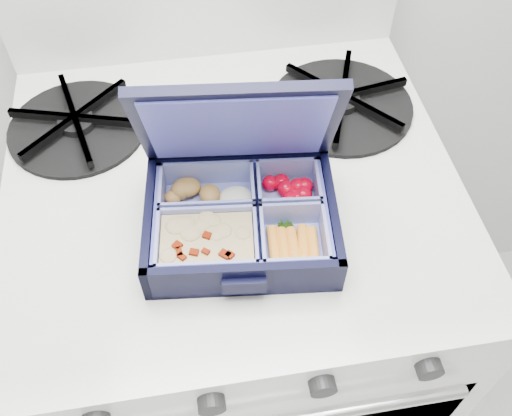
{
  "coord_description": "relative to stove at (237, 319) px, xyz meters",
  "views": [
    {
      "loc": [
        -0.62,
        1.23,
        1.35
      ],
      "look_at": [
        -0.55,
        1.61,
        0.86
      ],
      "focal_mm": 40.0,
      "sensor_mm": 36.0,
      "label": 1
    }
  ],
  "objects": [
    {
      "name": "bento_box",
      "position": [
        0.0,
        -0.11,
        0.44
      ],
      "size": [
        0.22,
        0.18,
        0.05
      ],
      "primitive_type": null,
      "rotation": [
        0.0,
        0.0,
        -0.11
      ],
      "color": "black",
      "rests_on": "stove"
    },
    {
      "name": "stove",
      "position": [
        0.0,
        0.0,
        0.0
      ],
      "size": [
        0.55,
        0.55,
        0.83
      ],
      "primitive_type": null,
      "color": "silver",
      "rests_on": "floor"
    },
    {
      "name": "fork",
      "position": [
        0.07,
        0.02,
        0.42
      ],
      "size": [
        0.08,
        0.16,
        0.01
      ],
      "primitive_type": null,
      "rotation": [
        0.0,
        0.0,
        -0.4
      ],
      "color": "silver",
      "rests_on": "stove"
    },
    {
      "name": "burner_grate",
      "position": [
        0.16,
        0.08,
        0.43
      ],
      "size": [
        0.22,
        0.22,
        0.03
      ],
      "primitive_type": "cylinder",
      "rotation": [
        0.0,
        0.0,
        0.18
      ],
      "color": "black",
      "rests_on": "stove"
    },
    {
      "name": "burner_grate_rear",
      "position": [
        -0.19,
        0.1,
        0.42
      ],
      "size": [
        0.22,
        0.22,
        0.02
      ],
      "primitive_type": "cylinder",
      "rotation": [
        0.0,
        0.0,
        -0.28
      ],
      "color": "black",
      "rests_on": "stove"
    }
  ]
}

